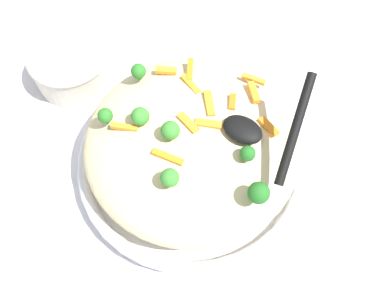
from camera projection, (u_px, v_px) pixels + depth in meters
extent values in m
plane|color=silver|center=(192.00, 167.00, 0.63)|extent=(2.40, 2.40, 0.00)
cylinder|color=silver|center=(192.00, 164.00, 0.62)|extent=(0.33, 0.33, 0.02)
torus|color=silver|center=(192.00, 158.00, 0.60)|extent=(0.36, 0.36, 0.02)
torus|color=black|center=(192.00, 157.00, 0.60)|extent=(0.35, 0.35, 0.00)
ellipsoid|color=beige|center=(192.00, 142.00, 0.56)|extent=(0.31, 0.31, 0.09)
cube|color=orange|center=(232.00, 102.00, 0.54)|extent=(0.02, 0.03, 0.01)
cube|color=orange|center=(254.00, 79.00, 0.57)|extent=(0.04, 0.01, 0.01)
cube|color=orange|center=(208.00, 124.00, 0.52)|extent=(0.04, 0.02, 0.01)
cube|color=orange|center=(254.00, 92.00, 0.56)|extent=(0.03, 0.03, 0.01)
cube|color=orange|center=(189.00, 121.00, 0.52)|extent=(0.04, 0.02, 0.01)
cube|color=orange|center=(190.00, 70.00, 0.58)|extent=(0.03, 0.04, 0.01)
cube|color=orange|center=(191.00, 85.00, 0.56)|extent=(0.04, 0.02, 0.01)
cube|color=orange|center=(167.00, 157.00, 0.50)|extent=(0.04, 0.02, 0.01)
cube|color=orange|center=(124.00, 127.00, 0.53)|extent=(0.04, 0.02, 0.01)
cube|color=orange|center=(269.00, 126.00, 0.53)|extent=(0.03, 0.02, 0.01)
cube|color=orange|center=(166.00, 70.00, 0.58)|extent=(0.03, 0.02, 0.01)
cube|color=orange|center=(212.00, 105.00, 0.54)|extent=(0.04, 0.04, 0.01)
cylinder|color=#377928|center=(171.00, 135.00, 0.51)|extent=(0.01, 0.01, 0.01)
sphere|color=#3D8E33|center=(170.00, 130.00, 0.50)|extent=(0.03, 0.03, 0.03)
cylinder|color=#377928|center=(170.00, 182.00, 0.48)|extent=(0.01, 0.01, 0.01)
sphere|color=#3D8E33|center=(170.00, 178.00, 0.47)|extent=(0.02, 0.02, 0.02)
cylinder|color=#205B1C|center=(257.00, 197.00, 0.47)|extent=(0.01, 0.01, 0.01)
sphere|color=#236B23|center=(259.00, 193.00, 0.46)|extent=(0.03, 0.03, 0.03)
cylinder|color=#296820|center=(107.00, 120.00, 0.53)|extent=(0.01, 0.01, 0.01)
sphere|color=#2D7A28|center=(105.00, 116.00, 0.52)|extent=(0.02, 0.02, 0.02)
cylinder|color=#377928|center=(141.00, 121.00, 0.53)|extent=(0.01, 0.01, 0.01)
sphere|color=#3D8E33|center=(140.00, 116.00, 0.52)|extent=(0.03, 0.03, 0.03)
cylinder|color=#296820|center=(139.00, 76.00, 0.57)|extent=(0.01, 0.01, 0.01)
sphere|color=#2D7A28|center=(138.00, 71.00, 0.56)|extent=(0.02, 0.02, 0.02)
cylinder|color=#205B1C|center=(247.00, 157.00, 0.50)|extent=(0.01, 0.01, 0.01)
sphere|color=#236B23|center=(248.00, 153.00, 0.49)|extent=(0.02, 0.02, 0.02)
ellipsoid|color=black|center=(243.00, 129.00, 0.51)|extent=(0.06, 0.04, 0.02)
cylinder|color=black|center=(295.00, 129.00, 0.47)|extent=(0.04, 0.13, 0.08)
cylinder|color=beige|center=(72.00, 66.00, 0.69)|extent=(0.14, 0.14, 0.07)
torus|color=beige|center=(68.00, 55.00, 0.67)|extent=(0.14, 0.14, 0.01)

